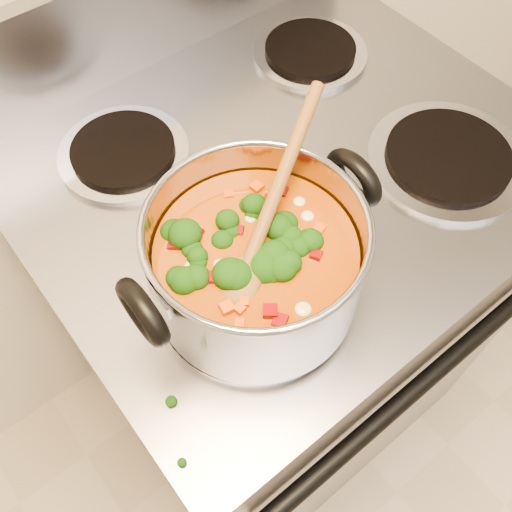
{
  "coord_description": "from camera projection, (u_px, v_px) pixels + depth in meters",
  "views": [
    {
      "loc": [
        -0.44,
        0.76,
        1.52
      ],
      "look_at": [
        -0.24,
        1.01,
        1.01
      ],
      "focal_mm": 40.0,
      "sensor_mm": 36.0,
      "label": 1
    }
  ],
  "objects": [
    {
      "name": "stockpot",
      "position": [
        256.0,
        262.0,
        0.61
      ],
      "size": [
        0.29,
        0.23,
        0.14
      ],
      "rotation": [
        0.0,
        0.0,
        -0.02
      ],
      "color": "#9C9CA4",
      "rests_on": "electric_range"
    },
    {
      "name": "electric_range",
      "position": [
        275.0,
        307.0,
        1.17
      ],
      "size": [
        0.73,
        0.66,
        1.08
      ],
      "color": "gray",
      "rests_on": "ground"
    },
    {
      "name": "wooden_spoon",
      "position": [
        261.0,
        230.0,
        0.58
      ],
      "size": [
        0.25,
        0.16,
        0.09
      ],
      "rotation": [
        0.0,
        0.0,
        0.52
      ],
      "color": "brown",
      "rests_on": "stockpot"
    },
    {
      "name": "cooktop_crumbs",
      "position": [
        231.0,
        302.0,
        0.67
      ],
      "size": [
        0.3,
        0.31,
        0.01
      ],
      "color": "black",
      "rests_on": "electric_range"
    }
  ]
}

